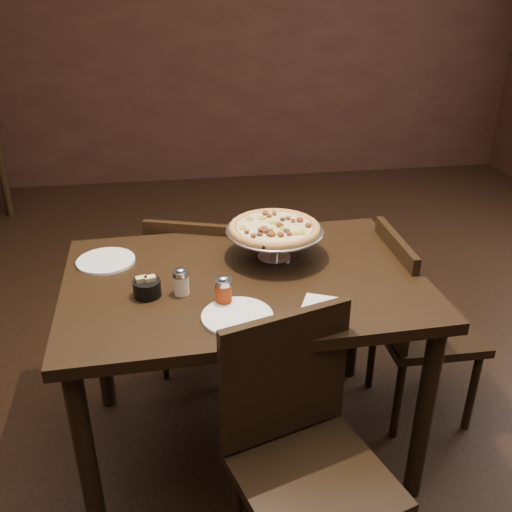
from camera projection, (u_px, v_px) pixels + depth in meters
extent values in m
cube|color=black|center=(257.00, 440.00, 2.50)|extent=(6.00, 7.00, 0.02)
cube|color=black|center=(196.00, 25.00, 4.96)|extent=(6.00, 0.02, 2.80)
cube|color=black|center=(245.00, 282.00, 2.11)|extent=(1.35, 0.92, 0.04)
cylinder|color=black|center=(87.00, 462.00, 1.87)|extent=(0.07, 0.07, 0.78)
cylinder|color=black|center=(424.00, 416.00, 2.07)|extent=(0.07, 0.07, 0.78)
cylinder|color=black|center=(100.00, 334.00, 2.52)|extent=(0.07, 0.07, 0.78)
cylinder|color=black|center=(355.00, 308.00, 2.72)|extent=(0.07, 0.07, 0.78)
cylinder|color=black|center=(2.00, 173.00, 4.58)|extent=(0.06, 0.06, 0.73)
cylinder|color=#BBBBC2|center=(274.00, 257.00, 2.24)|extent=(0.13, 0.13, 0.01)
cylinder|color=#BBBBC2|center=(274.00, 245.00, 2.21)|extent=(0.03, 0.03, 0.10)
cylinder|color=#BBBBC2|center=(274.00, 232.00, 2.19)|extent=(0.09, 0.09, 0.01)
cylinder|color=#A4A5A9|center=(274.00, 231.00, 2.18)|extent=(0.37, 0.37, 0.01)
torus|color=#A4A5A9|center=(274.00, 230.00, 2.18)|extent=(0.38, 0.38, 0.01)
cylinder|color=#AA6D33|center=(274.00, 229.00, 2.18)|extent=(0.34, 0.34, 0.01)
torus|color=#AA6D33|center=(274.00, 228.00, 2.18)|extent=(0.35, 0.35, 0.03)
cylinder|color=tan|center=(274.00, 227.00, 2.18)|extent=(0.29, 0.29, 0.01)
cylinder|color=#F8EAC0|center=(181.00, 285.00, 1.98)|extent=(0.05, 0.05, 0.07)
cylinder|color=#BBBBC2|center=(181.00, 273.00, 1.96)|extent=(0.06, 0.06, 0.02)
ellipsoid|color=#BBBBC2|center=(180.00, 270.00, 1.95)|extent=(0.03, 0.03, 0.01)
cylinder|color=maroon|center=(223.00, 294.00, 1.92)|extent=(0.06, 0.06, 0.08)
cylinder|color=#BBBBC2|center=(223.00, 282.00, 1.89)|extent=(0.06, 0.06, 0.02)
ellipsoid|color=#BBBBC2|center=(223.00, 278.00, 1.89)|extent=(0.03, 0.03, 0.01)
cylinder|color=black|center=(147.00, 288.00, 1.97)|extent=(0.10, 0.10, 0.06)
cube|color=tan|center=(142.00, 285.00, 1.96)|extent=(0.04, 0.03, 0.06)
cube|color=tan|center=(151.00, 285.00, 1.96)|extent=(0.04, 0.03, 0.06)
cube|color=silver|center=(322.00, 307.00, 1.90)|extent=(0.17, 0.17, 0.01)
cylinder|color=white|center=(106.00, 261.00, 2.20)|extent=(0.22, 0.22, 0.01)
cylinder|color=white|center=(237.00, 317.00, 1.85)|extent=(0.23, 0.23, 0.01)
cone|color=#BBBBC2|center=(273.00, 245.00, 2.06)|extent=(0.13, 0.13, 0.00)
cylinder|color=black|center=(273.00, 244.00, 2.06)|extent=(0.10, 0.07, 0.02)
cube|color=black|center=(203.00, 293.00, 2.80)|extent=(0.51, 0.51, 0.04)
cube|color=black|center=(191.00, 267.00, 2.53)|extent=(0.39, 0.15, 0.42)
cylinder|color=black|center=(243.00, 316.00, 3.01)|extent=(0.03, 0.03, 0.39)
cylinder|color=black|center=(183.00, 310.00, 3.06)|extent=(0.03, 0.03, 0.39)
cylinder|color=black|center=(230.00, 352.00, 2.72)|extent=(0.03, 0.03, 0.39)
cylinder|color=black|center=(164.00, 345.00, 2.77)|extent=(0.03, 0.03, 0.39)
cube|color=black|center=(314.00, 481.00, 1.73)|extent=(0.55, 0.55, 0.04)
cube|color=black|center=(285.00, 376.00, 1.77)|extent=(0.42, 0.16, 0.46)
cylinder|color=black|center=(238.00, 512.00, 1.91)|extent=(0.04, 0.04, 0.42)
cylinder|color=black|center=(328.00, 475.00, 2.05)|extent=(0.04, 0.04, 0.42)
cube|color=black|center=(426.00, 330.00, 2.49)|extent=(0.42, 0.42, 0.04)
cube|color=black|center=(391.00, 284.00, 2.35)|extent=(0.03, 0.42, 0.44)
cylinder|color=black|center=(472.00, 392.00, 2.46)|extent=(0.04, 0.04, 0.41)
cylinder|color=black|center=(439.00, 346.00, 2.76)|extent=(0.04, 0.04, 0.41)
cylinder|color=black|center=(398.00, 399.00, 2.42)|extent=(0.04, 0.04, 0.41)
cylinder|color=black|center=(372.00, 352.00, 2.72)|extent=(0.04, 0.04, 0.41)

